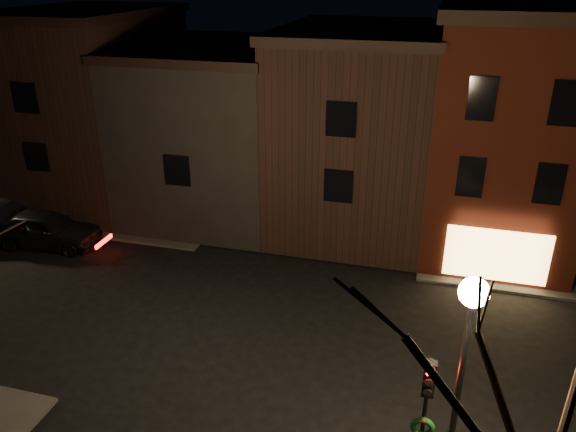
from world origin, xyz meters
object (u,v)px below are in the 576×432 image
Objects in this scene: street_lamp_near at (466,340)px; bare_tree_right at (568,400)px; traffic_signal at (425,408)px; parked_car_b at (1,223)px; parked_car_a at (46,229)px.

street_lamp_near is 2.98m from bare_tree_right.
traffic_signal is at bearing 140.63° from street_lamp_near.
street_lamp_near is 23.18m from parked_car_b.
street_lamp_near reaches higher than traffic_signal.
traffic_signal reaches higher than parked_car_b.
street_lamp_near reaches higher than parked_car_a.
traffic_signal is 22.11m from parked_car_b.
bare_tree_right is at bearing -120.56° from parked_car_b.
traffic_signal reaches higher than parked_car_a.
bare_tree_right is 1.69× the size of parked_car_a.
traffic_signal is 19.85m from parked_car_a.
street_lamp_near is at bearing -39.37° from traffic_signal.
street_lamp_near is 1.29× the size of parked_car_a.
parked_car_a is at bearing 151.97° from traffic_signal.
bare_tree_right is (1.30, -2.50, 0.97)m from street_lamp_near.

